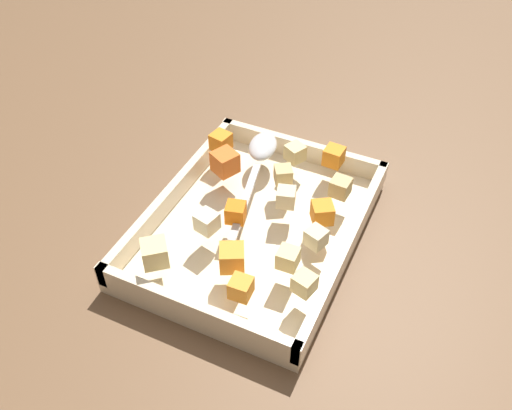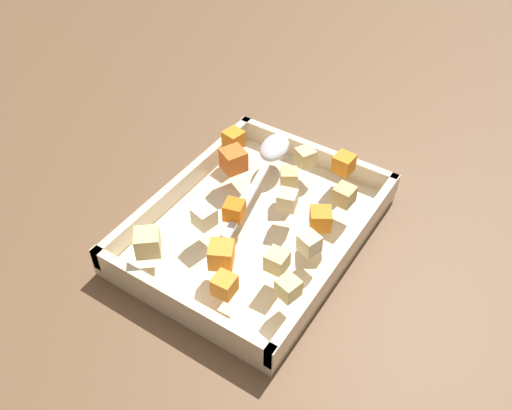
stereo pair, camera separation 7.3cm
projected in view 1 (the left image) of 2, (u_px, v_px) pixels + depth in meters
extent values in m
plane|color=brown|center=(258.00, 230.00, 0.78)|extent=(4.00, 4.00, 0.00)
cube|color=beige|center=(256.00, 231.00, 0.77)|extent=(0.34, 0.27, 0.01)
cube|color=beige|center=(346.00, 249.00, 0.71)|extent=(0.34, 0.01, 0.03)
cube|color=beige|center=(175.00, 192.00, 0.79)|extent=(0.34, 0.01, 0.03)
cube|color=beige|center=(195.00, 311.00, 0.64)|extent=(0.01, 0.27, 0.03)
cube|color=beige|center=(302.00, 150.00, 0.86)|extent=(0.01, 0.27, 0.03)
cube|color=orange|center=(236.00, 212.00, 0.72)|extent=(0.03, 0.03, 0.02)
cube|color=orange|center=(334.00, 156.00, 0.80)|extent=(0.03, 0.03, 0.03)
cube|color=orange|center=(322.00, 212.00, 0.72)|extent=(0.04, 0.04, 0.03)
cube|color=orange|center=(232.00, 258.00, 0.66)|extent=(0.04, 0.04, 0.03)
cube|color=orange|center=(221.00, 141.00, 0.83)|extent=(0.03, 0.03, 0.03)
cube|color=orange|center=(225.00, 162.00, 0.79)|extent=(0.04, 0.04, 0.03)
cube|color=orange|center=(241.00, 288.00, 0.63)|extent=(0.03, 0.03, 0.02)
cube|color=tan|center=(283.00, 175.00, 0.77)|extent=(0.03, 0.03, 0.02)
cube|color=beige|center=(316.00, 237.00, 0.69)|extent=(0.03, 0.03, 0.02)
cube|color=beige|center=(207.00, 222.00, 0.71)|extent=(0.03, 0.03, 0.03)
cube|color=#E0CC89|center=(288.00, 258.00, 0.66)|extent=(0.03, 0.03, 0.02)
cube|color=#E0CC89|center=(295.00, 153.00, 0.81)|extent=(0.03, 0.03, 0.02)
cube|color=tan|center=(340.00, 187.00, 0.75)|extent=(0.03, 0.03, 0.03)
cube|color=#E0CC89|center=(155.00, 253.00, 0.66)|extent=(0.04, 0.04, 0.03)
cube|color=#E0CC89|center=(304.00, 283.00, 0.64)|extent=(0.03, 0.03, 0.02)
cube|color=beige|center=(286.00, 197.00, 0.74)|extent=(0.03, 0.03, 0.02)
ellipsoid|color=silver|center=(263.00, 146.00, 0.82)|extent=(0.07, 0.05, 0.02)
cube|color=silver|center=(246.00, 199.00, 0.75)|extent=(0.15, 0.04, 0.01)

